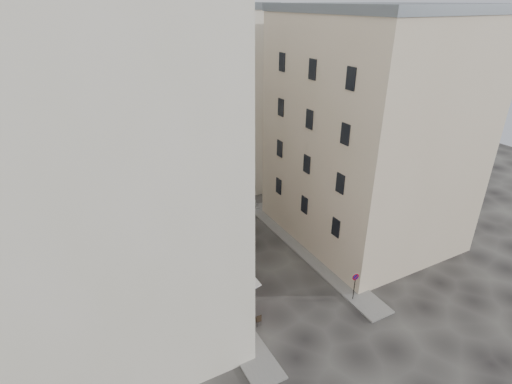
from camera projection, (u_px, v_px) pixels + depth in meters
ground at (278, 287)px, 28.99m from camera, size 90.00×90.00×0.00m
sidewalk_left at (200, 274)px, 30.25m from camera, size 2.00×22.00×0.12m
sidewalk_right at (306, 249)px, 33.26m from camera, size 2.00×18.00×0.12m
building_left at (95, 167)px, 22.45m from camera, size 12.20×16.20×20.60m
building_right at (370, 130)px, 32.16m from camera, size 12.20×14.20×18.60m
building_back at (173, 106)px, 39.62m from camera, size 18.20×10.20×18.60m
cafe_storefront at (216, 276)px, 27.15m from camera, size 1.74×7.30×3.50m
stone_steps at (212, 209)px, 38.82m from camera, size 9.00×3.15×0.80m
bollard_near at (244, 304)px, 26.60m from camera, size 0.12×0.12×0.98m
bollard_mid at (223, 275)px, 29.38m from camera, size 0.12×0.12×0.98m
bollard_far at (205, 251)px, 32.16m from camera, size 0.12×0.12×0.98m
no_parking_sign at (355, 282)px, 26.97m from camera, size 0.52×0.12×2.27m
bistro_table_a at (252, 322)px, 25.25m from camera, size 1.21×0.57×0.85m
bistro_table_b at (242, 298)px, 27.29m from camera, size 1.18×0.55×0.83m
bistro_table_c at (229, 289)px, 27.98m from camera, size 1.40×0.65×0.98m
bistro_table_d at (223, 277)px, 29.29m from camera, size 1.31×0.61×0.92m
bistro_table_e at (213, 268)px, 30.37m from camera, size 1.14×0.53×0.80m
pedestrian at (228, 261)px, 30.18m from camera, size 0.84×0.82×1.95m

